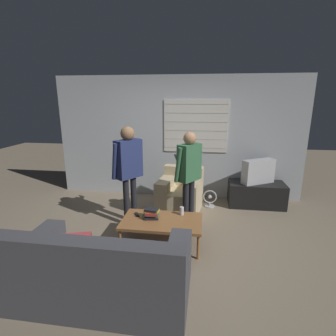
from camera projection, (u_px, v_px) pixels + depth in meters
name	position (u px, v px, depth m)	size (l,w,h in m)	color
ground_plane	(163.00, 242.00, 3.93)	(16.00, 16.00, 0.00)	#7F705B
wall_back	(178.00, 138.00, 5.53)	(5.20, 0.08, 2.55)	#ADB2B7
couch_blue	(101.00, 273.00, 2.77)	(1.85, 0.97, 0.87)	#424247
armchair_beige	(180.00, 193.00, 5.01)	(0.88, 0.92, 0.80)	#C6B289
coffee_table	(162.00, 222.00, 3.79)	(1.15, 0.67, 0.39)	brown
tv_stand	(256.00, 194.00, 5.23)	(1.08, 0.54, 0.47)	black
tv	(258.00, 171.00, 5.11)	(0.67, 0.50, 0.47)	#B2B2B7
person_left_standing	(128.00, 164.00, 4.26)	(0.52, 0.77, 1.67)	black
person_right_standing	(189.00, 168.00, 4.24)	(0.50, 0.73, 1.58)	black
book_stack	(151.00, 214.00, 3.82)	(0.24, 0.19, 0.15)	black
soda_can	(182.00, 211.00, 3.94)	(0.07, 0.07, 0.13)	silver
spare_remote	(137.00, 215.00, 3.93)	(0.10, 0.13, 0.02)	black
floor_fan	(210.00, 199.00, 5.19)	(0.27, 0.20, 0.34)	#A8A8AD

